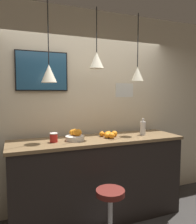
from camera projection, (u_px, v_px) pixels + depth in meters
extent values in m
cube|color=beige|center=(87.00, 110.00, 3.26)|extent=(8.00, 0.06, 2.90)
cube|color=black|center=(98.00, 180.00, 2.94)|extent=(2.25, 0.60, 1.06)
cube|color=brown|center=(98.00, 140.00, 2.89)|extent=(2.29, 0.64, 0.04)
cylinder|color=#B7B7BC|center=(110.00, 222.00, 2.34)|extent=(0.05, 0.05, 0.60)
cylinder|color=#5B1E19|center=(110.00, 193.00, 2.31)|extent=(0.31, 0.31, 0.06)
cylinder|color=beige|center=(75.00, 138.00, 2.76)|extent=(0.24, 0.24, 0.06)
sphere|color=orange|center=(78.00, 133.00, 2.75)|extent=(0.09, 0.09, 0.09)
sphere|color=orange|center=(72.00, 132.00, 2.80)|extent=(0.08, 0.08, 0.08)
sphere|color=orange|center=(75.00, 132.00, 2.79)|extent=(0.08, 0.08, 0.08)
sphere|color=orange|center=(77.00, 133.00, 2.75)|extent=(0.08, 0.08, 0.08)
sphere|color=orange|center=(107.00, 136.00, 2.89)|extent=(0.07, 0.07, 0.07)
sphere|color=orange|center=(102.00, 134.00, 3.00)|extent=(0.07, 0.07, 0.07)
sphere|color=orange|center=(114.00, 134.00, 2.99)|extent=(0.08, 0.08, 0.08)
sphere|color=orange|center=(109.00, 135.00, 2.91)|extent=(0.07, 0.07, 0.07)
sphere|color=orange|center=(108.00, 135.00, 2.94)|extent=(0.08, 0.08, 0.08)
sphere|color=orange|center=(112.00, 135.00, 2.88)|extent=(0.08, 0.08, 0.08)
sphere|color=orange|center=(107.00, 135.00, 2.93)|extent=(0.08, 0.08, 0.08)
sphere|color=orange|center=(111.00, 135.00, 2.91)|extent=(0.07, 0.07, 0.07)
sphere|color=orange|center=(109.00, 134.00, 2.99)|extent=(0.08, 0.08, 0.08)
sphere|color=orange|center=(111.00, 136.00, 2.86)|extent=(0.08, 0.08, 0.08)
cylinder|color=silver|center=(143.00, 128.00, 3.12)|extent=(0.08, 0.08, 0.19)
cylinder|color=silver|center=(143.00, 120.00, 3.11)|extent=(0.04, 0.04, 0.05)
cylinder|color=red|center=(54.00, 138.00, 2.66)|extent=(0.09, 0.09, 0.10)
cylinder|color=white|center=(54.00, 133.00, 2.65)|extent=(0.10, 0.10, 0.01)
cylinder|color=black|center=(48.00, 32.00, 2.59)|extent=(0.01, 0.01, 0.75)
cone|color=beige|center=(49.00, 73.00, 2.64)|extent=(0.19, 0.19, 0.22)
sphere|color=#F9EFCC|center=(49.00, 81.00, 2.65)|extent=(0.04, 0.04, 0.04)
cylinder|color=black|center=(97.00, 30.00, 2.81)|extent=(0.01, 0.01, 0.57)
cone|color=beige|center=(97.00, 60.00, 2.85)|extent=(0.19, 0.19, 0.21)
sphere|color=#F9EFCC|center=(97.00, 67.00, 2.85)|extent=(0.04, 0.04, 0.04)
cylinder|color=black|center=(138.00, 40.00, 3.05)|extent=(0.01, 0.01, 0.73)
cone|color=beige|center=(137.00, 74.00, 3.09)|extent=(0.17, 0.17, 0.20)
sphere|color=#F9EFCC|center=(137.00, 80.00, 3.09)|extent=(0.04, 0.04, 0.04)
cube|color=black|center=(42.00, 71.00, 2.93)|extent=(0.69, 0.04, 0.53)
cube|color=navy|center=(42.00, 71.00, 2.91)|extent=(0.66, 0.01, 0.50)
cube|color=silver|center=(124.00, 90.00, 2.71)|extent=(0.24, 0.01, 0.17)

